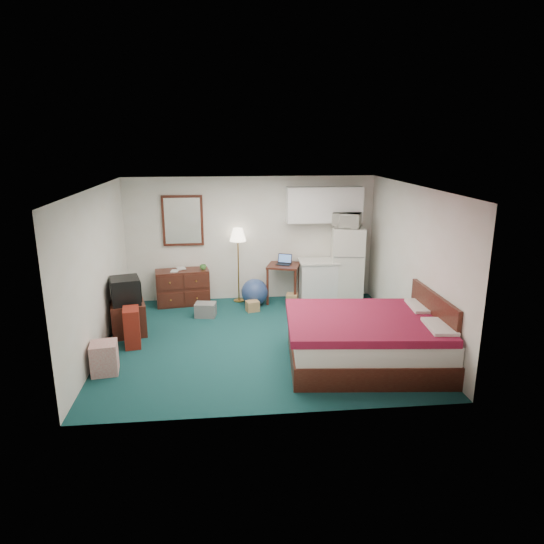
{
  "coord_description": "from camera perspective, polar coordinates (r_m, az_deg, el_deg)",
  "views": [
    {
      "loc": [
        -0.57,
        -7.39,
        3.2
      ],
      "look_at": [
        0.22,
        0.31,
        1.07
      ],
      "focal_mm": 32.0,
      "sensor_mm": 36.0,
      "label": 1
    }
  ],
  "objects": [
    {
      "name": "crt_tv",
      "position": [
        8.42,
        -16.88,
        -2.09
      ],
      "size": [
        0.58,
        0.61,
        0.43
      ],
      "primitive_type": null,
      "rotation": [
        0.0,
        0.0,
        0.26
      ],
      "color": "black",
      "rests_on": "tv_stand"
    },
    {
      "name": "suitcase",
      "position": [
        8.05,
        -16.15,
        -6.27
      ],
      "size": [
        0.3,
        0.42,
        0.63
      ],
      "primitive_type": null,
      "rotation": [
        0.0,
        0.0,
        0.17
      ],
      "color": "maroon",
      "rests_on": "floor"
    },
    {
      "name": "microwave",
      "position": [
        9.68,
        8.8,
        6.25
      ],
      "size": [
        0.61,
        0.49,
        0.36
      ],
      "primitive_type": "imported",
      "rotation": [
        0.0,
        0.0,
        -0.43
      ],
      "color": "silver",
      "rests_on": "fridge"
    },
    {
      "name": "retail_box",
      "position": [
        7.32,
        -19.12,
        -9.54
      ],
      "size": [
        0.41,
        0.41,
        0.45
      ],
      "primitive_type": null,
      "rotation": [
        0.0,
        0.0,
        0.14
      ],
      "color": "beige",
      "rests_on": "floor"
    },
    {
      "name": "cardboard_box_b",
      "position": [
        9.6,
        2.34,
        -3.34
      ],
      "size": [
        0.26,
        0.29,
        0.25
      ],
      "primitive_type": null,
      "rotation": [
        0.0,
        0.0,
        -0.21
      ],
      "color": "olive",
      "rests_on": "floor"
    },
    {
      "name": "mug",
      "position": [
        9.68,
        -8.11,
        0.64
      ],
      "size": [
        0.14,
        0.12,
        0.13
      ],
      "primitive_type": "imported",
      "rotation": [
        0.0,
        0.0,
        0.14
      ],
      "color": "#46853A",
      "rests_on": "dresser"
    },
    {
      "name": "book_a",
      "position": [
        9.65,
        -11.83,
        0.65
      ],
      "size": [
        0.15,
        0.03,
        0.2
      ],
      "primitive_type": "imported",
      "rotation": [
        0.0,
        0.0,
        -0.1
      ],
      "color": "olive",
      "rests_on": "dresser"
    },
    {
      "name": "floor_lamp",
      "position": [
        9.76,
        -3.98,
        0.8
      ],
      "size": [
        0.42,
        0.42,
        1.51
      ],
      "primitive_type": null,
      "rotation": [
        0.0,
        0.0,
        0.34
      ],
      "color": "#C78936",
      "rests_on": "floor"
    },
    {
      "name": "headboard",
      "position": [
        7.54,
        18.34,
        -6.03
      ],
      "size": [
        0.06,
        1.56,
        1.0
      ],
      "primitive_type": null,
      "color": "#340B09",
      "rests_on": "walls"
    },
    {
      "name": "laptop",
      "position": [
        9.67,
        1.37,
        1.43
      ],
      "size": [
        0.35,
        0.33,
        0.2
      ],
      "primitive_type": null,
      "rotation": [
        0.0,
        0.0,
        -0.41
      ],
      "color": "black",
      "rests_on": "desk"
    },
    {
      "name": "book_b",
      "position": [
        9.78,
        -11.14,
        0.95
      ],
      "size": [
        0.16,
        0.07,
        0.22
      ],
      "primitive_type": "imported",
      "rotation": [
        0.0,
        0.0,
        0.27
      ],
      "color": "olive",
      "rests_on": "dresser"
    },
    {
      "name": "ceiling",
      "position": [
        7.45,
        -1.49,
        9.96
      ],
      "size": [
        5.0,
        4.5,
        0.01
      ],
      "primitive_type": "cube",
      "color": "white",
      "rests_on": "walls"
    },
    {
      "name": "mirror",
      "position": [
        9.77,
        -10.46,
        5.97
      ],
      "size": [
        0.8,
        0.06,
        1.0
      ],
      "primitive_type": null,
      "color": "white",
      "rests_on": "walls"
    },
    {
      "name": "cardboard_box_a",
      "position": [
        9.35,
        -2.31,
        -4.02
      ],
      "size": [
        0.28,
        0.25,
        0.2
      ],
      "primitive_type": null,
      "rotation": [
        0.0,
        0.0,
        0.24
      ],
      "color": "olive",
      "rests_on": "floor"
    },
    {
      "name": "exercise_ball",
      "position": [
        9.64,
        -2.06,
        -2.38
      ],
      "size": [
        0.56,
        0.56,
        0.53
      ],
      "primitive_type": "sphere",
      "rotation": [
        0.0,
        0.0,
        0.06
      ],
      "color": "navy",
      "rests_on": "floor"
    },
    {
      "name": "floor",
      "position": [
        8.08,
        -1.37,
        -7.99
      ],
      "size": [
        5.0,
        4.5,
        0.01
      ],
      "primitive_type": "cube",
      "color": "#114347",
      "rests_on": "ground"
    },
    {
      "name": "upper_cabinets",
      "position": [
        9.76,
        6.16,
        7.91
      ],
      "size": [
        1.5,
        0.35,
        0.7
      ],
      "primitive_type": null,
      "color": "white",
      "rests_on": "walls"
    },
    {
      "name": "tv_stand",
      "position": [
        8.58,
        -16.57,
        -5.22
      ],
      "size": [
        0.68,
        0.72,
        0.55
      ],
      "primitive_type": null,
      "rotation": [
        0.0,
        0.0,
        0.24
      ],
      "color": "#340B09",
      "rests_on": "floor"
    },
    {
      "name": "bed",
      "position": [
        7.28,
        11.08,
        -7.95
      ],
      "size": [
        2.38,
        1.94,
        0.71
      ],
      "primitive_type": null,
      "rotation": [
        0.0,
        0.0,
        -0.09
      ],
      "color": "maroon",
      "rests_on": "floor"
    },
    {
      "name": "dresser",
      "position": [
        9.83,
        -10.46,
        -1.75
      ],
      "size": [
        1.09,
        0.61,
        0.7
      ],
      "primitive_type": null,
      "rotation": [
        0.0,
        0.0,
        0.14
      ],
      "color": "#340B09",
      "rests_on": "floor"
    },
    {
      "name": "file_bin",
      "position": [
        9.14,
        -7.82,
        -4.42
      ],
      "size": [
        0.41,
        0.34,
        0.26
      ],
      "primitive_type": null,
      "rotation": [
        0.0,
        0.0,
        -0.16
      ],
      "color": "slate",
      "rests_on": "floor"
    },
    {
      "name": "walls",
      "position": [
        7.67,
        -1.43,
        0.62
      ],
      "size": [
        5.01,
        4.51,
        2.5
      ],
      "color": "white",
      "rests_on": "floor"
    },
    {
      "name": "fridge",
      "position": [
        9.91,
        8.83,
        0.9
      ],
      "size": [
        0.72,
        0.72,
        1.52
      ],
      "primitive_type": null,
      "rotation": [
        0.0,
        0.0,
        -0.16
      ],
      "color": "silver",
      "rests_on": "floor"
    },
    {
      "name": "kitchen_counter",
      "position": [
        9.89,
        5.47,
        -1.12
      ],
      "size": [
        0.76,
        0.59,
        0.82
      ],
      "primitive_type": null,
      "rotation": [
        0.0,
        0.0,
        -0.03
      ],
      "color": "white",
      "rests_on": "floor"
    },
    {
      "name": "desk",
      "position": [
        9.81,
        1.38,
        -1.31
      ],
      "size": [
        0.77,
        0.77,
        0.78
      ],
      "primitive_type": null,
      "rotation": [
        0.0,
        0.0,
        -0.3
      ],
      "color": "#340B09",
      "rests_on": "floor"
    }
  ]
}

